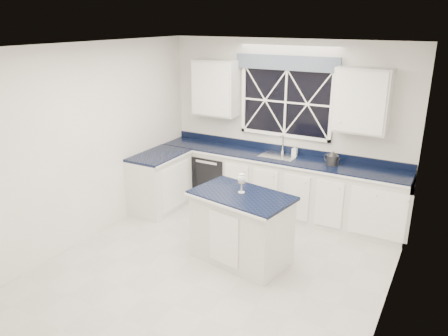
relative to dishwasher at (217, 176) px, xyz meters
The scene contains 13 objects.
ground 2.28m from the dishwasher, 60.57° to the right, with size 4.50×4.50×0.00m, color #AFAFAA.
back_wall 1.48m from the dishwasher, 15.26° to the left, with size 4.00×0.10×2.70m, color white.
base_cabinets 0.79m from the dishwasher, 12.13° to the right, with size 3.99×1.60×0.90m.
countertop 1.21m from the dishwasher, ahead, with size 3.98×0.64×0.04m, color black.
dishwasher is the anchor object (origin of this frame).
window 1.81m from the dishwasher, 12.95° to the left, with size 1.65×0.09×1.26m.
upper_cabinets 1.86m from the dishwasher, ahead, with size 3.10×0.34×0.90m.
faucet 1.31m from the dishwasher, 10.02° to the left, with size 0.05×0.20×0.30m.
island 2.06m from the dishwasher, 51.14° to the right, with size 1.34×0.95×0.92m.
rug 1.47m from the dishwasher, 43.46° to the right, with size 1.32×0.86×0.02m.
kettle 2.06m from the dishwasher, ahead, with size 0.28×0.23×0.21m.
wine_glass 2.12m from the dishwasher, 50.98° to the right, with size 0.10×0.10×0.25m.
soap_bottle 1.47m from the dishwasher, ahead, with size 0.08×0.08×0.17m, color silver.
Camera 1 is at (2.43, -4.13, 2.99)m, focal length 35.00 mm.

